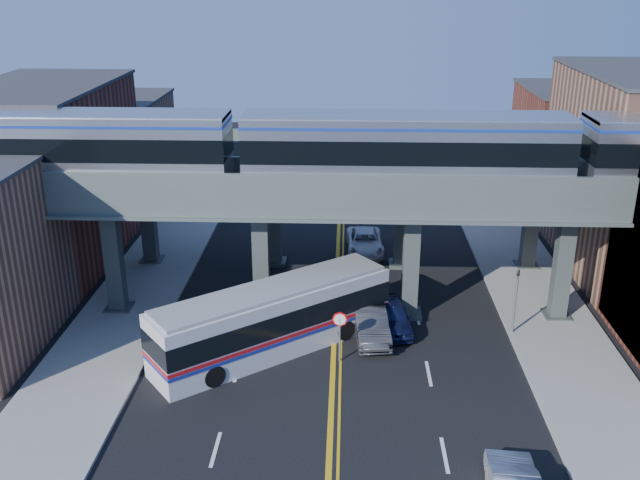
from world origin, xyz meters
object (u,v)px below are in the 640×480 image
(car_lane_a, at_px, (392,316))
(car_lane_d, at_px, (363,199))
(car_lane_b, at_px, (370,323))
(traffic_signal, at_px, (516,294))
(stop_sign, at_px, (340,329))
(transit_train, at_px, (406,147))
(car_lane_c, at_px, (365,242))
(transit_bus, at_px, (273,320))

(car_lane_a, relative_size, car_lane_d, 0.78)
(car_lane_d, bearing_deg, car_lane_b, -97.62)
(traffic_signal, height_order, car_lane_a, traffic_signal)
(car_lane_d, bearing_deg, stop_sign, -101.41)
(transit_train, distance_m, traffic_signal, 9.34)
(car_lane_c, bearing_deg, car_lane_a, -85.76)
(traffic_signal, distance_m, car_lane_b, 7.53)
(transit_bus, relative_size, car_lane_a, 2.68)
(transit_train, distance_m, car_lane_a, 8.81)
(transit_train, relative_size, stop_sign, 19.21)
(transit_train, relative_size, car_lane_d, 9.11)
(traffic_signal, height_order, car_lane_b, traffic_signal)
(traffic_signal, height_order, car_lane_c, traffic_signal)
(car_lane_a, xyz_separation_m, car_lane_b, (-1.17, -0.99, 0.04))
(transit_bus, relative_size, car_lane_b, 2.48)
(car_lane_b, bearing_deg, stop_sign, -127.57)
(transit_train, relative_size, car_lane_a, 11.70)
(transit_bus, relative_size, car_lane_c, 2.28)
(car_lane_d, bearing_deg, transit_bus, -109.75)
(stop_sign, bearing_deg, transit_bus, 163.10)
(car_lane_a, bearing_deg, car_lane_b, -147.67)
(transit_train, distance_m, car_lane_b, 9.13)
(transit_bus, xyz_separation_m, car_lane_a, (5.99, 2.49, -0.92))
(car_lane_b, distance_m, car_lane_c, 11.77)
(transit_train, xyz_separation_m, car_lane_a, (-0.45, -1.52, -8.66))
(car_lane_a, relative_size, car_lane_c, 0.85)
(stop_sign, bearing_deg, car_lane_a, 52.03)
(stop_sign, xyz_separation_m, car_lane_b, (1.55, 2.49, -0.99))
(stop_sign, height_order, car_lane_b, stop_sign)
(transit_train, xyz_separation_m, car_lane_d, (-1.66, 18.45, -8.59))
(transit_bus, bearing_deg, traffic_signal, -28.59)
(car_lane_b, relative_size, car_lane_d, 0.84)
(traffic_signal, bearing_deg, transit_bus, -170.64)
(car_lane_b, bearing_deg, car_lane_d, 84.39)
(car_lane_d, bearing_deg, traffic_signal, -77.85)
(car_lane_a, xyz_separation_m, car_lane_d, (-1.22, 19.96, 0.07))
(stop_sign, bearing_deg, car_lane_b, 58.17)
(stop_sign, distance_m, traffic_signal, 9.41)
(transit_train, height_order, car_lane_a, transit_train)
(car_lane_d, bearing_deg, car_lane_c, -97.75)
(car_lane_d, bearing_deg, transit_train, -92.60)
(stop_sign, height_order, traffic_signal, traffic_signal)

